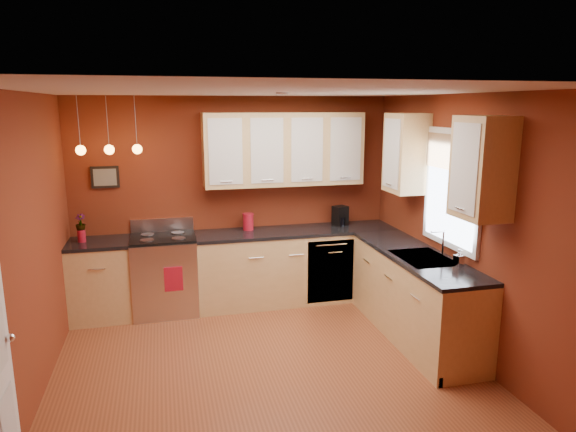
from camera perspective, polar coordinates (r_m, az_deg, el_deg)
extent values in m
plane|color=brown|center=(5.06, -2.02, -17.21)|extent=(4.20, 4.20, 0.00)
cube|color=beige|center=(4.41, -2.28, 13.69)|extent=(4.00, 4.20, 0.02)
cube|color=maroon|center=(6.59, -5.89, 1.77)|extent=(4.00, 0.02, 2.60)
cube|color=maroon|center=(2.67, 7.45, -14.25)|extent=(4.00, 0.02, 2.60)
cube|color=maroon|center=(4.61, -27.33, -4.08)|extent=(0.02, 4.20, 2.60)
cube|color=maroon|center=(5.33, 19.40, -1.35)|extent=(0.02, 4.20, 2.60)
cube|color=#DFB777|center=(6.49, -20.01, -6.84)|extent=(0.70, 0.60, 0.90)
cube|color=#DFB777|center=(6.65, 0.91, -5.63)|extent=(2.54, 0.60, 0.90)
cube|color=#DFB777|center=(5.80, 13.84, -8.72)|extent=(0.60, 2.10, 0.90)
cube|color=black|center=(6.36, -20.32, -2.83)|extent=(0.70, 0.62, 0.04)
cube|color=black|center=(6.52, 0.92, -1.69)|extent=(2.54, 0.62, 0.04)
cube|color=black|center=(5.65, 14.09, -4.26)|extent=(0.62, 2.10, 0.04)
cube|color=silver|center=(6.44, -13.52, -6.47)|extent=(0.76, 0.64, 0.92)
cube|color=black|center=(6.15, -13.49, -7.17)|extent=(0.55, 0.02, 0.32)
cylinder|color=silver|center=(6.07, -13.61, -5.06)|extent=(0.60, 0.02, 0.02)
cube|color=black|center=(6.31, -13.73, -2.38)|extent=(0.76, 0.60, 0.03)
cylinder|color=gray|center=(6.17, -15.40, -2.60)|extent=(0.16, 0.16, 0.01)
cylinder|color=gray|center=(6.17, -12.06, -2.43)|extent=(0.16, 0.16, 0.01)
cylinder|color=gray|center=(6.45, -15.35, -1.98)|extent=(0.16, 0.16, 0.01)
cylinder|color=gray|center=(6.44, -12.15, -1.82)|extent=(0.16, 0.16, 0.01)
cube|color=silver|center=(6.58, -13.80, -0.94)|extent=(0.76, 0.04, 0.16)
cube|color=silver|center=(6.49, 4.74, -6.13)|extent=(0.60, 0.02, 0.80)
cube|color=gray|center=(5.52, 14.81, -4.73)|extent=(0.50, 0.70, 0.05)
cube|color=black|center=(5.67, 13.98, -4.35)|extent=(0.42, 0.30, 0.02)
cube|color=black|center=(5.39, 15.67, -5.33)|extent=(0.42, 0.30, 0.02)
cylinder|color=silver|center=(5.59, 16.88, -2.90)|extent=(0.02, 0.02, 0.28)
cylinder|color=silver|center=(5.52, 16.34, -1.65)|extent=(0.16, 0.02, 0.02)
cube|color=white|center=(5.50, 17.78, 2.89)|extent=(0.04, 1.02, 1.22)
cube|color=white|center=(5.50, 17.65, 2.88)|extent=(0.01, 0.90, 1.10)
cube|color=#99734C|center=(5.44, 17.77, 6.72)|extent=(0.02, 0.96, 0.36)
cube|color=silver|center=(3.99, -28.63, -19.28)|extent=(0.00, 0.28, 0.40)
sphere|color=silver|center=(3.89, -28.48, -11.80)|extent=(0.06, 0.06, 0.06)
cube|color=#DFB777|center=(6.44, -0.46, 7.43)|extent=(2.00, 0.35, 0.90)
cube|color=#DFB777|center=(5.41, 16.45, 6.03)|extent=(0.35, 1.95, 0.90)
cube|color=black|center=(6.49, -19.66, 4.09)|extent=(0.32, 0.03, 0.26)
cylinder|color=gray|center=(6.13, -22.26, 9.58)|extent=(0.01, 0.01, 0.60)
sphere|color=#FFA53F|center=(6.15, -22.04, 6.79)|extent=(0.11, 0.11, 0.11)
cylinder|color=gray|center=(6.10, -19.44, 9.78)|extent=(0.01, 0.01, 0.60)
sphere|color=#FFA53F|center=(6.11, -19.24, 6.97)|extent=(0.11, 0.11, 0.11)
cylinder|color=gray|center=(6.08, -16.58, 9.96)|extent=(0.01, 0.01, 0.60)
sphere|color=#FFA53F|center=(6.09, -16.41, 7.14)|extent=(0.11, 0.11, 0.11)
cylinder|color=#AB1224|center=(6.50, -4.45, -0.70)|extent=(0.13, 0.13, 0.20)
cylinder|color=#AB1224|center=(6.48, -4.47, 0.21)|extent=(0.14, 0.14, 0.02)
cylinder|color=#AB1224|center=(6.38, -21.96, -2.07)|extent=(0.09, 0.09, 0.14)
imported|color=#AB1224|center=(6.34, -22.07, -0.71)|extent=(0.13, 0.13, 0.20)
cube|color=black|center=(6.77, 5.82, 0.04)|extent=(0.22, 0.20, 0.25)
cylinder|color=black|center=(6.74, 5.96, -0.62)|extent=(0.13, 0.13, 0.12)
imported|color=silver|center=(5.29, 18.45, -4.44)|extent=(0.10, 0.10, 0.17)
cube|color=#AB1224|center=(6.11, -12.60, -6.86)|extent=(0.21, 0.01, 0.29)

